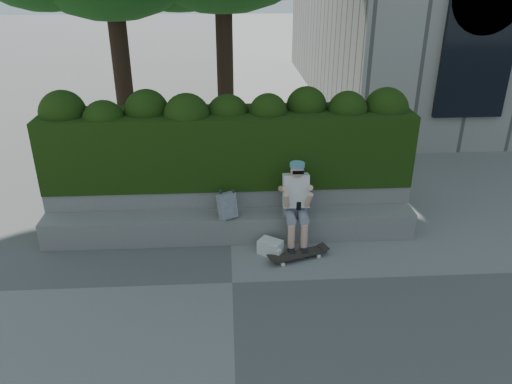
{
  "coord_description": "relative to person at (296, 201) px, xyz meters",
  "views": [
    {
      "loc": [
        -0.02,
        -5.9,
        4.15
      ],
      "look_at": [
        0.4,
        1.0,
        0.95
      ],
      "focal_mm": 35.0,
      "sensor_mm": 36.0,
      "label": 1
    }
  ],
  "objects": [
    {
      "name": "hedge",
      "position": [
        -1.03,
        0.88,
        0.6
      ],
      "size": [
        6.0,
        1.0,
        1.2
      ],
      "primitive_type": "cube",
      "color": "black",
      "rests_on": "planter_wall"
    },
    {
      "name": "backpack_ground",
      "position": [
        -0.42,
        -0.31,
        -0.64
      ],
      "size": [
        0.43,
        0.4,
        0.23
      ],
      "primitive_type": "cube",
      "rotation": [
        0.0,
        0.0,
        -0.6
      ],
      "color": "silver",
      "rests_on": "ground"
    },
    {
      "name": "bench_ledge",
      "position": [
        -1.03,
        0.18,
        -0.53
      ],
      "size": [
        6.0,
        0.45,
        0.45
      ],
      "primitive_type": "cube",
      "color": "gray",
      "rests_on": "ground"
    },
    {
      "name": "backpack_plaid",
      "position": [
        -1.08,
        0.08,
        -0.1
      ],
      "size": [
        0.31,
        0.27,
        0.41
      ],
      "primitive_type": "cube",
      "rotation": [
        0.0,
        0.0,
        0.53
      ],
      "color": "#9D9EA1",
      "rests_on": "bench_ledge"
    },
    {
      "name": "planter_wall",
      "position": [
        -1.03,
        0.66,
        -0.38
      ],
      "size": [
        6.0,
        0.5,
        0.75
      ],
      "primitive_type": "cube",
      "color": "gray",
      "rests_on": "ground"
    },
    {
      "name": "skateboard",
      "position": [
        -0.01,
        -0.5,
        -0.68
      ],
      "size": [
        0.89,
        0.48,
        0.09
      ],
      "rotation": [
        0.0,
        0.0,
        0.33
      ],
      "color": "black",
      "rests_on": "ground"
    },
    {
      "name": "ground",
      "position": [
        -1.03,
        -1.07,
        -0.75
      ],
      "size": [
        80.0,
        80.0,
        0.0
      ],
      "primitive_type": "plane",
      "color": "slate",
      "rests_on": "ground"
    },
    {
      "name": "person",
      "position": [
        0.0,
        0.0,
        0.0
      ],
      "size": [
        0.4,
        0.76,
        1.38
      ],
      "color": "gray",
      "rests_on": "ground"
    }
  ]
}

